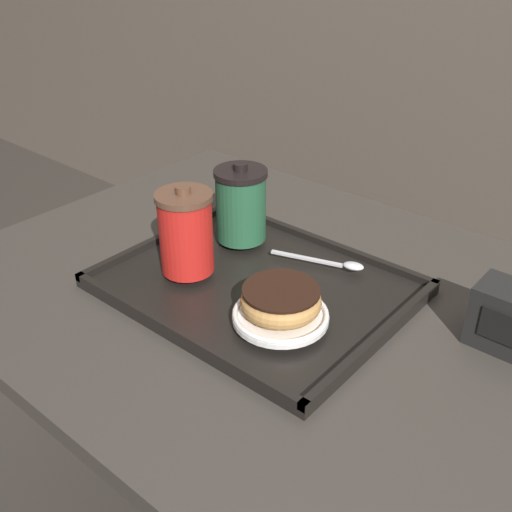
{
  "coord_description": "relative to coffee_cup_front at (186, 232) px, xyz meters",
  "views": [
    {
      "loc": [
        0.51,
        -0.65,
        1.25
      ],
      "look_at": [
        -0.02,
        -0.02,
        0.77
      ],
      "focal_mm": 42.0,
      "sensor_mm": 36.0,
      "label": 1
    }
  ],
  "objects": [
    {
      "name": "napkin_dispenser",
      "position": [
        0.47,
        0.17,
        -0.05
      ],
      "size": [
        0.11,
        0.07,
        0.09
      ],
      "color": "black",
      "rests_on": "cafe_table"
    },
    {
      "name": "coffee_cup_front",
      "position": [
        0.0,
        0.0,
        0.0
      ],
      "size": [
        0.09,
        0.09,
        0.15
      ],
      "color": "red",
      "rests_on": "serving_tray"
    },
    {
      "name": "coffee_cup_rear",
      "position": [
        -0.01,
        0.14,
        -0.0
      ],
      "size": [
        0.09,
        0.09,
        0.14
      ],
      "color": "#235638",
      "rests_on": "serving_tray"
    },
    {
      "name": "spoon",
      "position": [
        0.18,
        0.17,
        -0.06
      ],
      "size": [
        0.16,
        0.06,
        0.01
      ],
      "rotation": [
        0.0,
        0.0,
        0.31
      ],
      "color": "silver",
      "rests_on": "serving_tray"
    },
    {
      "name": "serving_tray",
      "position": [
        0.1,
        0.05,
        -0.09
      ],
      "size": [
        0.47,
        0.37,
        0.02
      ],
      "color": "black",
      "rests_on": "cafe_table"
    },
    {
      "name": "donut_chocolate_glazed",
      "position": [
        0.2,
        -0.01,
        -0.04
      ],
      "size": [
        0.12,
        0.12,
        0.04
      ],
      "color": "tan",
      "rests_on": "plate_with_chocolate_donut"
    },
    {
      "name": "cafe_table",
      "position": [
        0.12,
        0.07,
        -0.25
      ],
      "size": [
        1.06,
        0.81,
        0.71
      ],
      "color": "#38332D",
      "rests_on": "ground_plane"
    },
    {
      "name": "plate_with_chocolate_donut",
      "position": [
        0.2,
        -0.01,
        -0.06
      ],
      "size": [
        0.14,
        0.14,
        0.01
      ],
      "color": "white",
      "rests_on": "serving_tray"
    }
  ]
}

